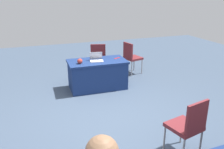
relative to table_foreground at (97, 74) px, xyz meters
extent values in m
plane|color=#3D4C60|center=(0.27, 1.58, -0.37)|extent=(14.40, 14.40, 0.00)
cube|color=navy|center=(0.00, 0.00, 0.34)|extent=(1.47, 0.81, 0.05)
cube|color=navy|center=(0.00, 0.00, -0.03)|extent=(1.41, 0.77, 0.68)
cylinder|color=#9E9993|center=(-1.48, -0.99, -0.15)|extent=(0.03, 0.03, 0.44)
cylinder|color=#9E9993|center=(-1.56, -0.62, -0.15)|extent=(0.03, 0.03, 0.44)
cylinder|color=#9E9993|center=(-1.11, -0.90, -0.15)|extent=(0.03, 0.03, 0.44)
cylinder|color=#9E9993|center=(-1.19, -0.53, -0.15)|extent=(0.03, 0.03, 0.44)
cube|color=maroon|center=(-1.34, -0.76, 0.10)|extent=(0.53, 0.53, 0.06)
cube|color=maroon|center=(-1.14, -0.71, 0.36)|extent=(0.13, 0.42, 0.45)
cylinder|color=#9E9993|center=(-0.25, 2.81, -0.15)|extent=(0.03, 0.03, 0.43)
cylinder|color=#9E9993|center=(-0.62, 2.72, -0.15)|extent=(0.03, 0.03, 0.43)
cylinder|color=#9E9993|center=(-0.71, 3.09, -0.15)|extent=(0.03, 0.03, 0.43)
cube|color=maroon|center=(-0.48, 2.95, 0.10)|extent=(0.53, 0.53, 0.06)
cube|color=maroon|center=(-0.53, 3.15, 0.35)|extent=(0.42, 0.13, 0.45)
cylinder|color=#9E9993|center=(-0.18, -1.21, -0.14)|extent=(0.03, 0.03, 0.45)
cylinder|color=#9E9993|center=(-0.55, -1.11, -0.14)|extent=(0.03, 0.03, 0.45)
cylinder|color=#9E9993|center=(-0.08, -0.85, -0.14)|extent=(0.03, 0.03, 0.45)
cylinder|color=#9E9993|center=(-0.44, -0.74, -0.14)|extent=(0.03, 0.03, 0.45)
cube|color=maroon|center=(-0.31, -0.98, 0.12)|extent=(0.54, 0.54, 0.06)
cube|color=maroon|center=(-0.26, -0.78, 0.37)|extent=(0.41, 0.15, 0.45)
cube|color=silver|center=(0.03, 0.05, 0.37)|extent=(0.35, 0.27, 0.02)
cube|color=#B7B7BC|center=(0.00, -0.09, 0.47)|extent=(0.32, 0.13, 0.19)
sphere|color=#B2382D|center=(0.46, 0.11, 0.42)|extent=(0.13, 0.13, 0.13)
cube|color=red|center=(-0.54, -0.04, 0.37)|extent=(0.18, 0.11, 0.01)
camera|label=1|loc=(1.59, 5.53, 2.04)|focal=38.46mm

